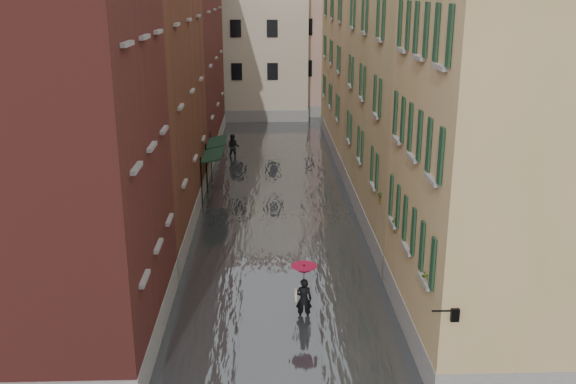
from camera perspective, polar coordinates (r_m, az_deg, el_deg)
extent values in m
plane|color=#58595B|center=(23.56, -0.51, -10.45)|extent=(120.00, 120.00, 0.00)
cube|color=#4D5155|center=(35.53, -1.02, -0.41)|extent=(10.00, 60.00, 0.20)
cube|color=maroon|center=(20.41, -20.50, 3.51)|extent=(6.00, 8.00, 13.00)
cube|color=brown|center=(30.88, -14.19, 8.06)|extent=(6.00, 14.00, 12.50)
cube|color=maroon|center=(45.45, -10.35, 12.16)|extent=(6.00, 16.00, 14.00)
cube|color=tan|center=(20.91, 19.15, 1.84)|extent=(6.00, 8.00, 11.50)
cube|color=tan|center=(31.05, 12.22, 8.72)|extent=(6.00, 14.00, 13.00)
cube|color=tan|center=(45.72, 7.68, 10.74)|extent=(6.00, 16.00, 11.50)
cube|color=beige|center=(59.02, -4.43, 13.09)|extent=(12.00, 9.00, 13.00)
cube|color=tan|center=(61.35, 4.30, 12.79)|extent=(10.00, 9.00, 12.00)
cube|color=#15311F|center=(34.82, -6.73, 3.29)|extent=(1.09, 2.83, 0.31)
cylinder|color=black|center=(33.81, -7.69, 0.79)|extent=(0.06, 0.06, 2.80)
cylinder|color=black|center=(36.52, -7.27, 2.08)|extent=(0.06, 0.06, 2.80)
cube|color=#15311F|center=(37.83, -6.35, 4.45)|extent=(1.09, 2.93, 0.31)
cylinder|color=black|center=(36.74, -7.24, 2.17)|extent=(0.06, 0.06, 2.80)
cylinder|color=black|center=(39.56, -6.87, 3.30)|extent=(0.06, 0.06, 2.80)
cylinder|color=black|center=(17.40, 13.64, -10.23)|extent=(0.60, 0.05, 0.05)
cube|color=black|center=(17.53, 14.57, -10.46)|extent=(0.22, 0.22, 0.35)
cube|color=beige|center=(17.53, 14.57, -10.46)|extent=(0.14, 0.14, 0.24)
cube|color=brown|center=(18.82, 12.56, -7.78)|extent=(0.22, 0.85, 0.18)
imported|color=#265926|center=(18.64, 12.64, -6.61)|extent=(0.59, 0.51, 0.66)
cube|color=brown|center=(22.82, 9.88, -3.01)|extent=(0.22, 0.85, 0.18)
imported|color=#265926|center=(22.68, 9.93, -2.02)|extent=(0.59, 0.51, 0.66)
cube|color=brown|center=(25.69, 8.52, -0.59)|extent=(0.22, 0.85, 0.18)
imported|color=#265926|center=(25.56, 8.57, 0.31)|extent=(0.59, 0.51, 0.66)
imported|color=black|center=(22.58, 1.41, -9.53)|extent=(0.59, 0.40, 1.57)
cube|color=beige|center=(22.54, 0.69, -9.12)|extent=(0.08, 0.30, 0.38)
cylinder|color=black|center=(22.33, 1.42, -8.24)|extent=(0.02, 0.02, 1.00)
cone|color=#A40A2D|center=(22.08, 1.43, -6.91)|extent=(0.93, 0.93, 0.28)
imported|color=black|center=(43.60, -4.88, 3.99)|extent=(0.92, 0.75, 1.76)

